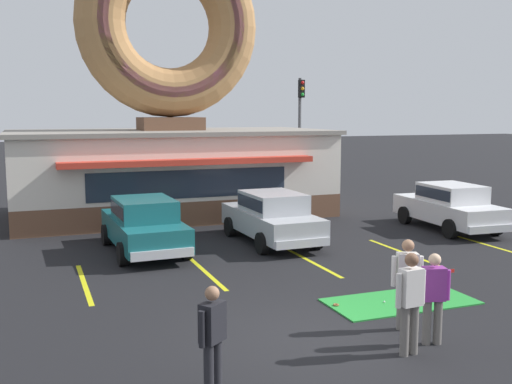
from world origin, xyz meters
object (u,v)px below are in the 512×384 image
(golf_ball, at_px, (384,302))
(pedestrian_blue_sweater_man, at_px, (213,335))
(putting_flag_pin, at_px, (451,275))
(car_silver, at_px, (272,215))
(pedestrian_leather_jacket_man, at_px, (433,294))
(car_white, at_px, (450,205))
(trash_bin, at_px, (32,221))
(traffic_light_pole, at_px, (300,119))
(car_teal, at_px, (144,223))
(pedestrian_clipboard_woman, at_px, (407,280))
(pedestrian_hooded_kid, at_px, (410,298))

(golf_ball, bearing_deg, pedestrian_blue_sweater_man, -150.51)
(pedestrian_blue_sweater_man, bearing_deg, putting_flag_pin, 22.87)
(car_silver, bearing_deg, putting_flag_pin, -74.82)
(car_silver, xyz_separation_m, pedestrian_leather_jacket_man, (-0.51, -8.66, 0.03))
(golf_ball, height_order, car_white, car_white)
(car_white, bearing_deg, pedestrian_leather_jacket_man, -130.10)
(car_silver, height_order, trash_bin, car_silver)
(pedestrian_blue_sweater_man, relative_size, traffic_light_pole, 0.28)
(golf_ball, bearing_deg, pedestrian_leather_jacket_man, -101.52)
(pedestrian_leather_jacket_man, bearing_deg, trash_bin, 117.40)
(car_teal, xyz_separation_m, traffic_light_pole, (10.19, 11.13, 2.84))
(pedestrian_clipboard_woman, distance_m, traffic_light_pole, 20.48)
(car_teal, xyz_separation_m, pedestrian_blue_sweater_man, (-0.69, -9.19, 0.01))
(putting_flag_pin, height_order, pedestrian_leather_jacket_man, pedestrian_leather_jacket_man)
(pedestrian_hooded_kid, distance_m, trash_bin, 14.05)
(pedestrian_leather_jacket_man, bearing_deg, pedestrian_hooded_kid, -159.03)
(golf_ball, xyz_separation_m, pedestrian_clipboard_woman, (-0.45, -1.41, 0.91))
(car_silver, height_order, traffic_light_pole, traffic_light_pole)
(pedestrian_leather_jacket_man, xyz_separation_m, trash_bin, (-6.49, 12.52, -0.41))
(car_white, xyz_separation_m, pedestrian_clipboard_woman, (-7.09, -7.64, 0.09))
(traffic_light_pole, bearing_deg, car_teal, -132.47)
(pedestrian_hooded_kid, bearing_deg, car_silver, 82.51)
(golf_ball, bearing_deg, car_white, 43.15)
(car_silver, distance_m, pedestrian_hooded_kid, 8.99)
(car_white, height_order, pedestrian_hooded_kid, pedestrian_hooded_kid)
(putting_flag_pin, xyz_separation_m, car_white, (4.85, 6.13, 0.43))
(car_white, relative_size, pedestrian_blue_sweater_man, 2.89)
(pedestrian_hooded_kid, distance_m, traffic_light_pole, 21.66)
(car_white, relative_size, pedestrian_leather_jacket_man, 2.84)
(putting_flag_pin, bearing_deg, pedestrian_blue_sweater_man, -157.13)
(pedestrian_leather_jacket_man, bearing_deg, car_teal, 111.47)
(pedestrian_blue_sweater_man, bearing_deg, trash_bin, 100.26)
(car_white, relative_size, pedestrian_hooded_kid, 2.64)
(golf_ball, distance_m, pedestrian_clipboard_woman, 1.74)
(golf_ball, xyz_separation_m, pedestrian_hooded_kid, (-1.11, -2.45, 0.93))
(pedestrian_leather_jacket_man, bearing_deg, pedestrian_clipboard_woman, 90.48)
(putting_flag_pin, distance_m, trash_bin, 13.45)
(pedestrian_blue_sweater_man, bearing_deg, pedestrian_clipboard_woman, 15.98)
(car_teal, distance_m, pedestrian_clipboard_woman, 8.72)
(car_silver, bearing_deg, pedestrian_clipboard_woman, -93.76)
(putting_flag_pin, height_order, pedestrian_blue_sweater_man, pedestrian_blue_sweater_man)
(golf_ball, bearing_deg, trash_bin, 123.88)
(pedestrian_leather_jacket_man, relative_size, traffic_light_pole, 0.28)
(car_white, distance_m, trash_bin, 14.19)
(car_silver, height_order, pedestrian_hooded_kid, pedestrian_hooded_kid)
(golf_ball, distance_m, traffic_light_pole, 19.16)
(pedestrian_clipboard_woman, bearing_deg, pedestrian_leather_jacket_man, -89.52)
(golf_ball, relative_size, pedestrian_blue_sweater_man, 0.03)
(golf_ball, xyz_separation_m, trash_bin, (-6.94, 10.33, 0.45))
(car_teal, bearing_deg, pedestrian_hooded_kid, -72.82)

